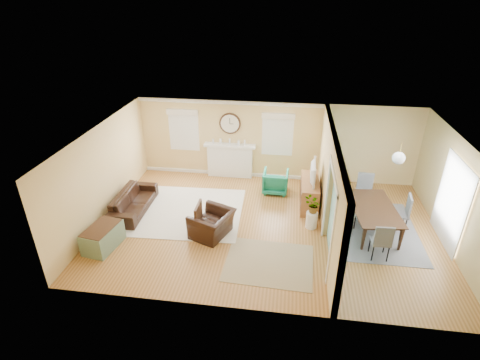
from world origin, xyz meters
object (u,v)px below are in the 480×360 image
(sofa, at_px, (133,202))
(eames_chair, at_px, (212,224))
(green_chair, at_px, (275,182))
(credenza, at_px, (309,193))
(dining_table, at_px, (373,218))

(sofa, relative_size, eames_chair, 1.95)
(green_chair, bearing_deg, sofa, 25.01)
(sofa, height_order, credenza, credenza)
(eames_chair, bearing_deg, green_chair, 171.35)
(green_chair, distance_m, credenza, 1.24)
(eames_chair, xyz_separation_m, dining_table, (4.16, 0.83, 0.01))
(sofa, relative_size, credenza, 1.37)
(green_chair, bearing_deg, eames_chair, 61.71)
(sofa, bearing_deg, eames_chair, -109.84)
(sofa, distance_m, green_chair, 4.32)
(eames_chair, relative_size, green_chair, 1.34)
(credenza, bearing_deg, green_chair, 146.02)
(eames_chair, relative_size, dining_table, 0.53)
(eames_chair, bearing_deg, sofa, -87.83)
(eames_chair, relative_size, credenza, 0.70)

